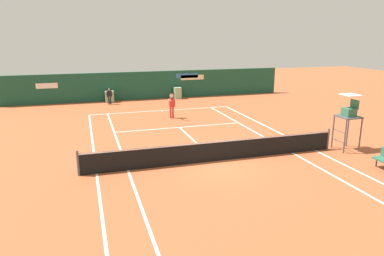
{
  "coord_description": "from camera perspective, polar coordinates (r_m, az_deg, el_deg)",
  "views": [
    {
      "loc": [
        -5.58,
        -14.52,
        5.64
      ],
      "look_at": [
        -0.19,
        3.11,
        0.8
      ],
      "focal_mm": 33.6,
      "sensor_mm": 36.0,
      "label": 1
    }
  ],
  "objects": [
    {
      "name": "umpire_chair",
      "position": [
        19.24,
        23.63,
        2.03
      ],
      "size": [
        1.0,
        1.0,
        2.8
      ],
      "rotation": [
        0.0,
        0.0,
        1.57
      ],
      "color": "#47474C",
      "rests_on": "ground_plane"
    },
    {
      "name": "ground_plane",
      "position": [
        17.05,
        3.12,
        -4.62
      ],
      "size": [
        80.0,
        80.0,
        0.01
      ],
      "color": "#A8512D"
    },
    {
      "name": "player_on_baseline",
      "position": [
        24.68,
        -3.24,
        3.7
      ],
      "size": [
        0.55,
        0.72,
        1.81
      ],
      "rotation": [
        0.0,
        0.0,
        3.29
      ],
      "color": "red",
      "rests_on": "ground_plane"
    },
    {
      "name": "tennis_ball_mid_court",
      "position": [
        19.15,
        0.06,
        -2.31
      ],
      "size": [
        0.07,
        0.07,
        0.07
      ],
      "primitive_type": "sphere",
      "color": "#CCE033",
      "rests_on": "ground_plane"
    },
    {
      "name": "ball_kid_centre_post",
      "position": [
        30.4,
        -12.98,
        5.09
      ],
      "size": [
        0.43,
        0.2,
        1.31
      ],
      "rotation": [
        0.0,
        0.0,
        3.26
      ],
      "color": "black",
      "rests_on": "ground_plane"
    },
    {
      "name": "tennis_net",
      "position": [
        16.38,
        3.83,
        -3.57
      ],
      "size": [
        12.1,
        0.1,
        1.07
      ],
      "color": "#4C4C51",
      "rests_on": "ground_plane"
    },
    {
      "name": "sponsor_back_wall",
      "position": [
        32.28,
        -6.99,
        6.66
      ],
      "size": [
        25.0,
        1.02,
        2.45
      ],
      "color": "#194C38",
      "rests_on": "ground_plane"
    },
    {
      "name": "tennis_ball_by_sideline",
      "position": [
        25.04,
        -12.61,
        1.41
      ],
      "size": [
        0.07,
        0.07,
        0.07
      ],
      "primitive_type": "sphere",
      "color": "#CCE033",
      "rests_on": "ground_plane"
    }
  ]
}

